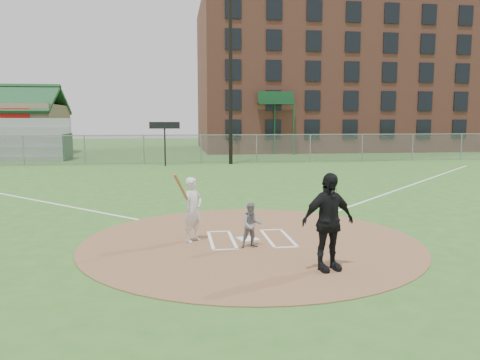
{
  "coord_description": "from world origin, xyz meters",
  "views": [
    {
      "loc": [
        -1.86,
        -11.29,
        3.01
      ],
      "look_at": [
        0.0,
        2.0,
        1.3
      ],
      "focal_mm": 35.0,
      "sensor_mm": 36.0,
      "label": 1
    }
  ],
  "objects": [
    {
      "name": "umpire",
      "position": [
        1.14,
        -2.49,
        1.01
      ],
      "size": [
        1.24,
        0.74,
        1.97
      ],
      "primitive_type": "imported",
      "rotation": [
        0.0,
        0.0,
        0.24
      ],
      "color": "black",
      "rests_on": "dirt_circle"
    },
    {
      "name": "foul_line_third",
      "position": [
        -9.0,
        9.0,
        0.01
      ],
      "size": [
        17.04,
        17.04,
        0.01
      ],
      "primitive_type": "cube",
      "rotation": [
        0.0,
        0.0,
        0.79
      ],
      "color": "white",
      "rests_on": "ground"
    },
    {
      "name": "batter_at_plate",
      "position": [
        -1.43,
        0.15,
        0.83
      ],
      "size": [
        0.83,
        1.01,
        1.78
      ],
      "color": "silver",
      "rests_on": "dirt_circle"
    },
    {
      "name": "batters_boxes",
      "position": [
        0.0,
        0.15,
        0.03
      ],
      "size": [
        2.08,
        1.88,
        0.01
      ],
      "color": "white",
      "rests_on": "dirt_circle"
    },
    {
      "name": "brick_warehouse",
      "position": [
        16.0,
        37.96,
        7.5
      ],
      "size": [
        30.0,
        17.17,
        15.0
      ],
      "color": "#964F40",
      "rests_on": "ground"
    },
    {
      "name": "bleachers",
      "position": [
        -13.0,
        26.2,
        1.59
      ],
      "size": [
        6.08,
        3.2,
        3.2
      ],
      "color": "#B7BABF",
      "rests_on": "ground"
    },
    {
      "name": "ground",
      "position": [
        0.0,
        0.0,
        0.0
      ],
      "size": [
        140.0,
        140.0,
        0.0
      ],
      "primitive_type": "plane",
      "color": "#2F6221",
      "rests_on": "ground"
    },
    {
      "name": "dirt_circle",
      "position": [
        0.0,
        0.0,
        0.01
      ],
      "size": [
        8.4,
        8.4,
        0.02
      ],
      "primitive_type": "cylinder",
      "color": "brown",
      "rests_on": "ground"
    },
    {
      "name": "outfield_fence",
      "position": [
        0.0,
        22.0,
        1.02
      ],
      "size": [
        56.08,
        0.08,
        2.03
      ],
      "color": "slate",
      "rests_on": "ground"
    },
    {
      "name": "home_plate",
      "position": [
        -0.06,
        0.11,
        0.04
      ],
      "size": [
        0.58,
        0.58,
        0.03
      ],
      "primitive_type": "cube",
      "rotation": [
        0.0,
        0.0,
        0.29
      ],
      "color": "white",
      "rests_on": "dirt_circle"
    },
    {
      "name": "catcher",
      "position": [
        -0.08,
        -0.6,
        0.56
      ],
      "size": [
        0.57,
        0.47,
        1.08
      ],
      "primitive_type": "imported",
      "rotation": [
        0.0,
        0.0,
        0.13
      ],
      "color": "gray",
      "rests_on": "dirt_circle"
    },
    {
      "name": "foul_line_first",
      "position": [
        9.0,
        9.0,
        0.01
      ],
      "size": [
        17.04,
        17.04,
        0.01
      ],
      "primitive_type": "cube",
      "rotation": [
        0.0,
        0.0,
        -0.79
      ],
      "color": "white",
      "rests_on": "ground"
    },
    {
      "name": "light_pole",
      "position": [
        2.0,
        21.0,
        6.61
      ],
      "size": [
        1.2,
        0.3,
        12.22
      ],
      "color": "black",
      "rests_on": "ground"
    },
    {
      "name": "scoreboard_sign",
      "position": [
        -2.5,
        20.2,
        2.39
      ],
      "size": [
        2.0,
        0.1,
        2.93
      ],
      "color": "black",
      "rests_on": "ground"
    }
  ]
}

